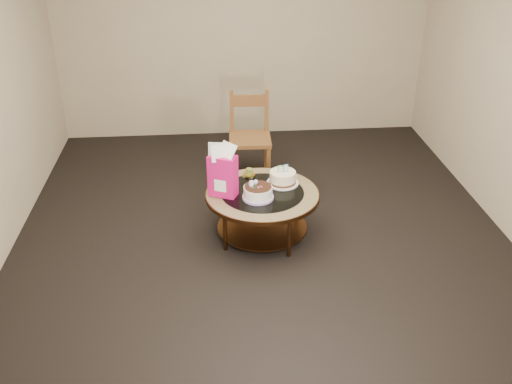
{
  "coord_description": "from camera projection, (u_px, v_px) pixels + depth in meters",
  "views": [
    {
      "loc": [
        -0.44,
        -4.42,
        2.87
      ],
      "look_at": [
        -0.05,
        0.02,
        0.45
      ],
      "focal_mm": 40.0,
      "sensor_mm": 36.0,
      "label": 1
    }
  ],
  "objects": [
    {
      "name": "coffee_table",
      "position": [
        262.0,
        200.0,
        5.09
      ],
      "size": [
        1.02,
        1.02,
        0.46
      ],
      "color": "#513017",
      "rests_on": "ground"
    },
    {
      "name": "gift_bag",
      "position": [
        223.0,
        170.0,
        4.9
      ],
      "size": [
        0.27,
        0.24,
        0.48
      ],
      "rotation": [
        0.0,
        0.0,
        -0.43
      ],
      "color": "#D71466",
      "rests_on": "coffee_table"
    },
    {
      "name": "cream_cake",
      "position": [
        283.0,
        178.0,
        5.17
      ],
      "size": [
        0.29,
        0.29,
        0.19
      ],
      "rotation": [
        0.0,
        0.0,
        0.3
      ],
      "color": "white",
      "rests_on": "coffee_table"
    },
    {
      "name": "dining_chair",
      "position": [
        250.0,
        137.0,
        6.09
      ],
      "size": [
        0.46,
        0.46,
        0.95
      ],
      "rotation": [
        0.0,
        0.0,
        -0.04
      ],
      "color": "brown",
      "rests_on": "ground"
    },
    {
      "name": "room_walls",
      "position": [
        263.0,
        72.0,
        4.54
      ],
      "size": [
        4.52,
        5.02,
        2.61
      ],
      "color": "tan",
      "rests_on": "ground"
    },
    {
      "name": "ground",
      "position": [
        262.0,
        235.0,
        5.27
      ],
      "size": [
        5.0,
        5.0,
        0.0
      ],
      "primitive_type": "plane",
      "color": "black",
      "rests_on": "ground"
    },
    {
      "name": "decorated_cake",
      "position": [
        258.0,
        193.0,
        4.93
      ],
      "size": [
        0.27,
        0.27,
        0.16
      ],
      "rotation": [
        0.0,
        0.0,
        0.02
      ],
      "color": "#BC9EE0",
      "rests_on": "coffee_table"
    },
    {
      "name": "pillar_candle",
      "position": [
        249.0,
        173.0,
        5.32
      ],
      "size": [
        0.12,
        0.12,
        0.08
      ],
      "rotation": [
        0.0,
        0.0,
        -0.36
      ],
      "color": "#C0B04F",
      "rests_on": "coffee_table"
    }
  ]
}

